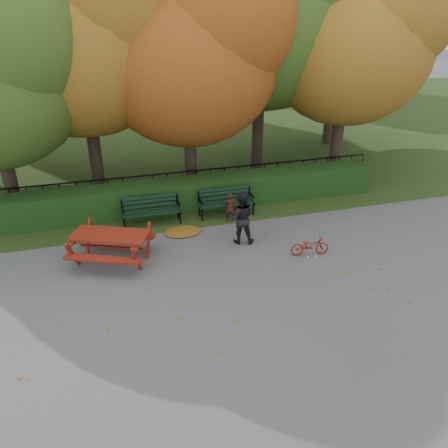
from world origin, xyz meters
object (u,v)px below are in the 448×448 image
object	(u,v)px
bench_right	(226,200)
bench_left	(151,208)
tree_g	(350,22)
adult	(241,218)
bicycle	(310,246)
tree_e	(361,37)
child	(230,207)
picnic_table	(111,240)
tree_c	(199,49)
tree_d	(275,8)
tree_b	(89,30)

from	to	relation	value
bench_right	bench_left	bearing A→B (deg)	180.00
tree_g	adult	size ratio (longest dim) A/B	5.49
bicycle	tree_e	bearing A→B (deg)	-28.85
bench_right	child	bearing A→B (deg)	-89.92
tree_e	picnic_table	world-z (taller)	tree_e
tree_c	bench_right	size ratio (longest dim) A/B	4.44
tree_d	bench_left	size ratio (longest dim) A/B	5.32
bicycle	tree_d	bearing A→B (deg)	-2.34
tree_d	bicycle	distance (m)	8.79
tree_b	bench_left	world-z (taller)	tree_b
tree_c	bench_right	bearing A→B (deg)	-83.30
tree_b	bench_left	distance (m)	5.87
tree_c	bench_left	distance (m)	5.31
tree_g	child	size ratio (longest dim) A/B	9.00
tree_c	tree_e	world-z (taller)	tree_e
tree_e	child	world-z (taller)	tree_e
bench_right	bicycle	world-z (taller)	bench_right
tree_c	bicycle	bearing A→B (deg)	-71.33
tree_e	adult	distance (m)	8.01
tree_b	tree_e	size ratio (longest dim) A/B	1.08
tree_c	bicycle	size ratio (longest dim) A/B	7.54
tree_e	bench_right	size ratio (longest dim) A/B	4.53
tree_c	tree_g	xyz separation A→B (m)	(7.50, 3.80, 0.55)
tree_b	child	size ratio (longest dim) A/B	9.25
adult	bench_left	bearing A→B (deg)	-22.11
tree_c	tree_e	size ratio (longest dim) A/B	0.98
tree_g	child	bearing A→B (deg)	-137.79
tree_d	tree_g	size ratio (longest dim) A/B	1.12
tree_g	adult	bearing A→B (deg)	-132.68
bicycle	bench_left	bearing A→B (deg)	60.64
tree_b	picnic_table	size ratio (longest dim) A/B	3.62
bench_right	picnic_table	bearing A→B (deg)	-151.94
child	adult	size ratio (longest dim) A/B	0.61
child	tree_d	bearing A→B (deg)	-105.51
tree_b	child	bearing A→B (deg)	-45.01
tree_e	tree_d	bearing A→B (deg)	151.09
tree_g	bench_right	size ratio (longest dim) A/B	4.75
tree_c	bicycle	xyz separation A→B (m)	(1.79, -5.31, -4.55)
adult	tree_g	bearing A→B (deg)	-116.22
tree_c	picnic_table	world-z (taller)	tree_c
tree_d	bench_left	distance (m)	8.31
tree_g	tree_b	bearing A→B (deg)	-164.37
tree_d	tree_e	size ratio (longest dim) A/B	1.17
bench_right	bicycle	distance (m)	3.42
tree_d	tree_e	bearing A→B (deg)	-28.91
tree_b	bicycle	xyz separation A→B (m)	(5.07, -6.09, -5.12)
tree_e	bicycle	size ratio (longest dim) A/B	7.69
child	tree_g	bearing A→B (deg)	-118.71
tree_c	tree_b	bearing A→B (deg)	166.55
tree_b	tree_d	world-z (taller)	tree_d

